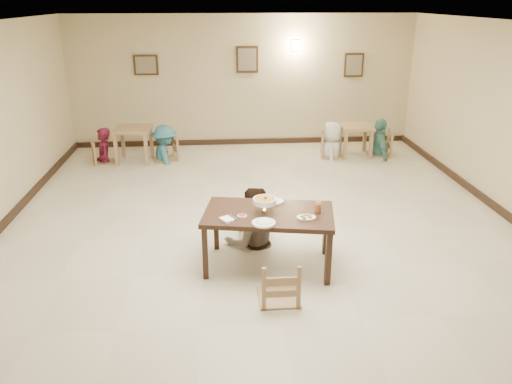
{
  "coord_description": "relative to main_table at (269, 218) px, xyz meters",
  "views": [
    {
      "loc": [
        -0.64,
        -6.75,
        3.32
      ],
      "look_at": [
        -0.13,
        -0.45,
        0.85
      ],
      "focal_mm": 35.0,
      "sensor_mm": 36.0,
      "label": 1
    }
  ],
  "objects": [
    {
      "name": "bg_chair_rl",
      "position": [
        1.92,
        4.72,
        -0.18
      ],
      "size": [
        0.48,
        0.48,
        1.02
      ],
      "rotation": [
        0.0,
        0.0,
        1.39
      ],
      "color": "tan",
      "rests_on": "floor"
    },
    {
      "name": "picture_c",
      "position": [
        2.61,
        5.91,
        1.16
      ],
      "size": [
        0.45,
        0.04,
        0.55
      ],
      "color": "#332110",
      "rests_on": "wall_back"
    },
    {
      "name": "bg_diner_c",
      "position": [
        1.92,
        4.72,
        0.1
      ],
      "size": [
        0.67,
        0.87,
        1.58
      ],
      "primitive_type": "imported",
      "rotation": [
        0.0,
        0.0,
        4.48
      ],
      "color": "silver",
      "rests_on": "floor"
    },
    {
      "name": "main_diner",
      "position": [
        -0.16,
        0.7,
        0.16
      ],
      "size": [
        0.92,
        0.78,
        1.69
      ],
      "primitive_type": "imported",
      "rotation": [
        0.0,
        0.0,
        3.33
      ],
      "color": "gray",
      "rests_on": "floor"
    },
    {
      "name": "ceiling",
      "position": [
        0.01,
        0.96,
        2.31
      ],
      "size": [
        10.0,
        10.0,
        0.0
      ],
      "primitive_type": "plane",
      "color": "white",
      "rests_on": "wall_back"
    },
    {
      "name": "wall_sconce",
      "position": [
        1.21,
        5.92,
        1.61
      ],
      "size": [
        0.16,
        0.05,
        0.22
      ],
      "primitive_type": "cube",
      "color": "#FFD88C",
      "rests_on": "wall_back"
    },
    {
      "name": "bg_table_right",
      "position": [
        2.46,
        4.8,
        -0.14
      ],
      "size": [
        0.71,
        0.71,
        0.68
      ],
      "rotation": [
        0.0,
        0.0,
        -0.04
      ],
      "color": "#A37D57",
      "rests_on": "floor"
    },
    {
      "name": "picture_b",
      "position": [
        0.11,
        5.91,
        1.31
      ],
      "size": [
        0.5,
        0.04,
        0.6
      ],
      "color": "#332110",
      "rests_on": "wall_back"
    },
    {
      "name": "picture_a",
      "position": [
        -2.19,
        5.91,
        1.21
      ],
      "size": [
        0.55,
        0.04,
        0.45
      ],
      "color": "#332110",
      "rests_on": "wall_back"
    },
    {
      "name": "bg_diner_d",
      "position": [
        2.99,
        4.75,
        0.15
      ],
      "size": [
        0.45,
        1.0,
        1.68
      ],
      "primitive_type": "imported",
      "rotation": [
        0.0,
        0.0,
        1.61
      ],
      "color": "#549B8B",
      "rests_on": "floor"
    },
    {
      "name": "floor",
      "position": [
        0.01,
        0.96,
        -0.69
      ],
      "size": [
        10.0,
        10.0,
        0.0
      ],
      "primitive_type": "plane",
      "color": "beige",
      "rests_on": "ground"
    },
    {
      "name": "bg_chair_rr",
      "position": [
        2.99,
        4.75,
        -0.15
      ],
      "size": [
        0.5,
        0.5,
        1.07
      ],
      "rotation": [
        0.0,
        0.0,
        -1.7
      ],
      "color": "tan",
      "rests_on": "floor"
    },
    {
      "name": "napkin_cutlery",
      "position": [
        -0.53,
        -0.21,
        0.1
      ],
      "size": [
        0.23,
        0.27,
        0.03
      ],
      "color": "white",
      "rests_on": "main_table"
    },
    {
      "name": "wall_back",
      "position": [
        0.01,
        5.96,
        0.81
      ],
      "size": [
        10.0,
        0.0,
        10.0
      ],
      "primitive_type": "plane",
      "rotation": [
        1.57,
        0.0,
        0.0
      ],
      "color": "beige",
      "rests_on": "floor"
    },
    {
      "name": "chili_dish",
      "position": [
        -0.35,
        -0.11,
        0.09
      ],
      "size": [
        0.12,
        0.12,
        0.02
      ],
      "color": "white",
      "rests_on": "main_table"
    },
    {
      "name": "rice_plate_far",
      "position": [
        0.08,
        0.33,
        0.1
      ],
      "size": [
        0.31,
        0.31,
        0.07
      ],
      "color": "white",
      "rests_on": "main_table"
    },
    {
      "name": "chair_far",
      "position": [
        -0.13,
        0.81,
        -0.23
      ],
      "size": [
        0.43,
        0.43,
        0.92
      ],
      "rotation": [
        0.0,
        0.0,
        0.03
      ],
      "color": "tan",
      "rests_on": "floor"
    },
    {
      "name": "drink_glass",
      "position": [
        0.62,
        -0.06,
        0.15
      ],
      "size": [
        0.08,
        0.08,
        0.15
      ],
      "color": "white",
      "rests_on": "main_table"
    },
    {
      "name": "main_table",
      "position": [
        0.0,
        0.0,
        0.0
      ],
      "size": [
        1.78,
        1.2,
        0.77
      ],
      "rotation": [
        0.0,
        0.0,
        -0.18
      ],
      "color": "#331E14",
      "rests_on": "floor"
    },
    {
      "name": "rice_plate_near",
      "position": [
        -0.1,
        -0.34,
        0.1
      ],
      "size": [
        0.29,
        0.29,
        0.07
      ],
      "color": "white",
      "rests_on": "main_table"
    },
    {
      "name": "curry_warmer",
      "position": [
        -0.05,
        -0.0,
        0.24
      ],
      "size": [
        0.33,
        0.3,
        0.27
      ],
      "color": "silver",
      "rests_on": "main_table"
    },
    {
      "name": "bg_chair_ll",
      "position": [
        -3.06,
        4.68,
        -0.21
      ],
      "size": [
        0.45,
        0.45,
        0.96
      ],
      "rotation": [
        0.0,
        0.0,
        1.9
      ],
      "color": "tan",
      "rests_on": "floor"
    },
    {
      "name": "bg_table_left",
      "position": [
        -2.41,
        4.73,
        -0.08
      ],
      "size": [
        0.79,
        0.79,
        0.75
      ],
      "rotation": [
        0.0,
        0.0,
        -0.06
      ],
      "color": "#A37D57",
      "rests_on": "floor"
    },
    {
      "name": "fried_plate",
      "position": [
        0.44,
        -0.22,
        0.1
      ],
      "size": [
        0.24,
        0.24,
        0.05
      ],
      "color": "white",
      "rests_on": "main_table"
    },
    {
      "name": "bg_diner_a",
      "position": [
        -3.06,
        4.68,
        0.07
      ],
      "size": [
        0.51,
        0.64,
        1.52
      ],
      "primitive_type": "imported",
      "rotation": [
        0.0,
        0.0,
        5.0
      ],
      "color": "#581228",
      "rests_on": "floor"
    },
    {
      "name": "baseboard_back",
      "position": [
        0.01,
        5.93,
        -0.63
      ],
      "size": [
        8.0,
        0.06,
        0.12
      ],
      "primitive_type": "cube",
      "color": "black",
      "rests_on": "floor"
    },
    {
      "name": "chair_near",
      "position": [
        0.04,
        -0.79,
        -0.18
      ],
      "size": [
        0.48,
        0.48,
        1.02
      ],
      "rotation": [
        0.0,
        0.0,
        3.14
      ],
      "color": "tan",
      "rests_on": "floor"
    },
    {
      "name": "bg_diner_b",
      "position": [
        -1.77,
        4.78,
        0.08
      ],
      "size": [
        0.92,
        1.14,
        1.55
      ],
      "primitive_type": "imported",
      "rotation": [
        0.0,
        0.0,
        1.97
      ],
      "color": "teal",
      "rests_on": "floor"
    },
    {
      "name": "bg_chair_lr",
      "position": [
        -1.77,
        4.78,
        -0.15
      ],
      "size": [
        0.51,
        0.51,
        1.08
      ],
      "rotation": [
        0.0,
        0.0,
        -1.28
      ],
      "color": "tan",
      "rests_on": "floor"
    }
  ]
}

